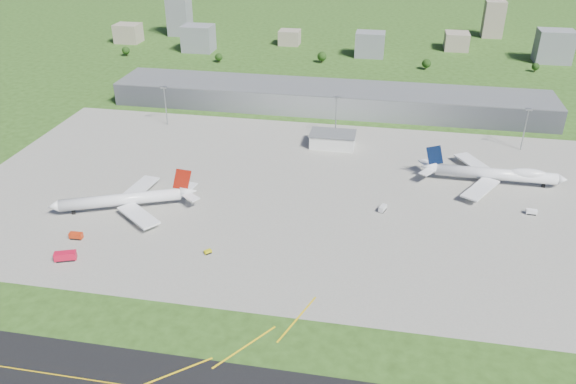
% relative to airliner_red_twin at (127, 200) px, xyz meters
% --- Properties ---
extents(ground, '(1400.00, 1400.00, 0.00)m').
position_rel_airliner_red_twin_xyz_m(ground, '(78.61, 142.27, -5.04)').
color(ground, '#2A4816').
rests_on(ground, ground).
extents(apron, '(360.00, 190.00, 0.08)m').
position_rel_airliner_red_twin_xyz_m(apron, '(88.61, 32.27, -5.00)').
color(apron, gray).
rests_on(apron, ground).
extents(terminal, '(300.00, 42.00, 15.00)m').
position_rel_airliner_red_twin_xyz_m(terminal, '(78.61, 157.27, 2.46)').
color(terminal, gray).
rests_on(terminal, ground).
extents(ops_building, '(26.00, 16.00, 8.00)m').
position_rel_airliner_red_twin_xyz_m(ops_building, '(88.61, 92.27, -1.04)').
color(ops_building, silver).
rests_on(ops_building, ground).
extents(mast_west, '(3.50, 2.00, 25.90)m').
position_rel_airliner_red_twin_xyz_m(mast_west, '(-21.39, 107.27, 12.66)').
color(mast_west, gray).
rests_on(mast_west, ground).
extents(mast_center, '(3.50, 2.00, 25.90)m').
position_rel_airliner_red_twin_xyz_m(mast_center, '(88.61, 107.27, 12.66)').
color(mast_center, gray).
rests_on(mast_center, ground).
extents(mast_east, '(3.50, 2.00, 25.90)m').
position_rel_airliner_red_twin_xyz_m(mast_east, '(198.61, 107.27, 12.66)').
color(mast_east, gray).
rests_on(mast_east, ground).
extents(airliner_red_twin, '(65.75, 49.68, 18.93)m').
position_rel_airliner_red_twin_xyz_m(airliner_red_twin, '(0.00, 0.00, 0.00)').
color(airliner_red_twin, white).
rests_on(airliner_red_twin, ground).
extents(airliner_blue_quad, '(73.34, 57.68, 19.19)m').
position_rel_airliner_red_twin_xyz_m(airliner_blue_quad, '(177.28, 59.83, 0.29)').
color(airliner_blue_quad, white).
rests_on(airliner_blue_quad, ground).
extents(fire_truck, '(9.34, 6.10, 3.85)m').
position_rel_airliner_red_twin_xyz_m(fire_truck, '(-6.99, -44.60, -3.13)').
color(fire_truck, red).
rests_on(fire_truck, ground).
extents(crash_tender, '(5.82, 2.82, 3.02)m').
position_rel_airliner_red_twin_xyz_m(crash_tender, '(-10.94, -28.92, -3.53)').
color(crash_tender, red).
rests_on(crash_tender, ground).
extents(tug_yellow, '(3.47, 3.46, 1.60)m').
position_rel_airliner_red_twin_xyz_m(tug_yellow, '(49.54, -29.31, -4.20)').
color(tug_yellow, '#D2C60C').
rests_on(tug_yellow, ground).
extents(van_white_near, '(4.09, 5.83, 2.70)m').
position_rel_airliner_red_twin_xyz_m(van_white_near, '(120.94, 20.18, -3.68)').
color(van_white_near, silver).
rests_on(van_white_near, ground).
extents(van_white_far, '(5.01, 2.61, 2.53)m').
position_rel_airliner_red_twin_xyz_m(van_white_far, '(190.39, 29.84, -3.77)').
color(van_white_far, white).
rests_on(van_white_far, ground).
extents(bldg_far_w, '(24.00, 20.00, 18.00)m').
position_rel_airliner_red_twin_xyz_m(bldg_far_w, '(-141.39, 312.27, 3.96)').
color(bldg_far_w, gray).
rests_on(bldg_far_w, ground).
extents(bldg_w, '(28.00, 22.00, 24.00)m').
position_rel_airliner_red_twin_xyz_m(bldg_w, '(-61.39, 292.27, 6.96)').
color(bldg_w, slate).
rests_on(bldg_w, ground).
extents(bldg_cw, '(20.00, 18.00, 14.00)m').
position_rel_airliner_red_twin_xyz_m(bldg_cw, '(18.61, 332.27, 1.96)').
color(bldg_cw, gray).
rests_on(bldg_cw, ground).
extents(bldg_c, '(26.00, 20.00, 22.00)m').
position_rel_airliner_red_twin_xyz_m(bldg_c, '(98.61, 302.27, 5.96)').
color(bldg_c, slate).
rests_on(bldg_c, ground).
extents(bldg_ce, '(22.00, 24.00, 16.00)m').
position_rel_airliner_red_twin_xyz_m(bldg_ce, '(178.61, 342.27, 2.96)').
color(bldg_ce, gray).
rests_on(bldg_ce, ground).
extents(bldg_e, '(30.00, 22.00, 28.00)m').
position_rel_airliner_red_twin_xyz_m(bldg_e, '(258.61, 312.27, 8.96)').
color(bldg_e, slate).
rests_on(bldg_e, ground).
extents(bldg_tall_w, '(22.00, 20.00, 44.00)m').
position_rel_airliner_red_twin_xyz_m(bldg_tall_w, '(-101.39, 352.27, 16.96)').
color(bldg_tall_w, slate).
rests_on(bldg_tall_w, ground).
extents(bldg_tall_e, '(20.00, 18.00, 36.00)m').
position_rel_airliner_red_twin_xyz_m(bldg_tall_e, '(218.61, 402.27, 12.96)').
color(bldg_tall_e, gray).
rests_on(bldg_tall_e, ground).
extents(tree_far_w, '(7.20, 7.20, 8.80)m').
position_rel_airliner_red_twin_xyz_m(tree_far_w, '(-121.39, 262.27, 0.14)').
color(tree_far_w, '#382314').
rests_on(tree_far_w, ground).
extents(tree_w, '(6.75, 6.75, 8.25)m').
position_rel_airliner_red_twin_xyz_m(tree_w, '(-31.39, 257.27, -0.18)').
color(tree_w, '#382314').
rests_on(tree_w, ground).
extents(tree_c, '(8.10, 8.10, 9.90)m').
position_rel_airliner_red_twin_xyz_m(tree_c, '(58.61, 272.27, 0.79)').
color(tree_c, '#382314').
rests_on(tree_c, ground).
extents(tree_e, '(7.65, 7.65, 9.35)m').
position_rel_airliner_red_twin_xyz_m(tree_e, '(148.61, 267.27, 0.47)').
color(tree_e, '#382314').
rests_on(tree_e, ground).
extents(tree_far_e, '(6.30, 6.30, 7.70)m').
position_rel_airliner_red_twin_xyz_m(tree_far_e, '(238.61, 277.27, -0.51)').
color(tree_far_e, '#382314').
rests_on(tree_far_e, ground).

